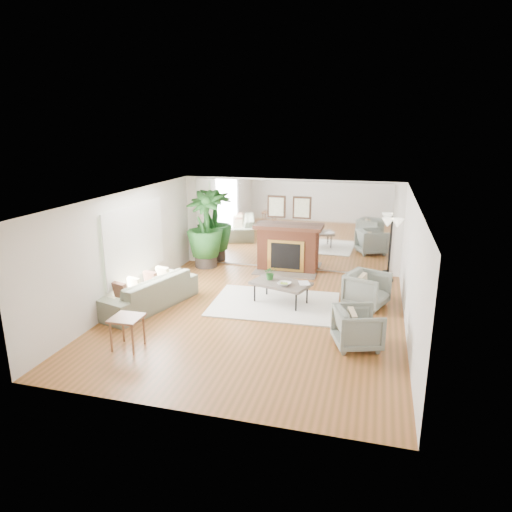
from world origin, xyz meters
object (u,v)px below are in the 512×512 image
(coffee_table, at_px, (281,284))
(side_table, at_px, (127,322))
(armchair_back, at_px, (367,290))
(armchair_front, at_px, (358,328))
(floor_lamp, at_px, (392,228))
(sofa, at_px, (148,292))
(fireplace, at_px, (287,248))
(potted_ficus, at_px, (205,227))

(coffee_table, relative_size, side_table, 2.39)
(armchair_back, height_order, armchair_front, armchair_back)
(floor_lamp, bearing_deg, sofa, -148.12)
(fireplace, bearing_deg, armchair_front, -62.82)
(coffee_table, height_order, sofa, sofa)
(armchair_front, xyz_separation_m, potted_ficus, (-4.42, 3.94, 0.79))
(coffee_table, distance_m, floor_lamp, 3.40)
(armchair_back, height_order, floor_lamp, floor_lamp)
(side_table, bearing_deg, potted_ficus, 95.16)
(sofa, xyz_separation_m, potted_ficus, (0.15, 3.18, 0.80))
(fireplace, bearing_deg, armchair_back, -43.30)
(armchair_back, xyz_separation_m, floor_lamp, (0.49, 1.92, 1.01))
(armchair_back, relative_size, potted_ficus, 0.39)
(fireplace, xyz_separation_m, side_table, (-1.85, -5.24, -0.16))
(fireplace, bearing_deg, coffee_table, -81.91)
(fireplace, height_order, coffee_table, fireplace)
(fireplace, height_order, armchair_back, fireplace)
(coffee_table, xyz_separation_m, potted_ficus, (-2.65, 2.24, 0.69))
(potted_ficus, relative_size, floor_lamp, 1.32)
(armchair_back, distance_m, side_table, 5.14)
(fireplace, xyz_separation_m, floor_lamp, (2.70, -0.16, 0.74))
(potted_ficus, bearing_deg, coffee_table, -40.25)
(fireplace, relative_size, side_table, 3.43)
(coffee_table, xyz_separation_m, side_table, (-2.19, -2.81, 0.04))
(side_table, relative_size, potted_ficus, 0.28)
(fireplace, height_order, floor_lamp, fireplace)
(armchair_back, bearing_deg, armchair_front, -160.75)
(potted_ficus, bearing_deg, armchair_back, -22.81)
(sofa, distance_m, floor_lamp, 6.16)
(armchair_back, bearing_deg, potted_ficus, 89.12)
(coffee_table, relative_size, floor_lamp, 0.87)
(sofa, distance_m, armchair_back, 4.83)
(armchair_back, relative_size, floor_lamp, 0.52)
(armchair_back, xyz_separation_m, potted_ficus, (-4.51, 1.90, 0.77))
(fireplace, xyz_separation_m, armchair_front, (2.11, -4.12, -0.29))
(armchair_back, bearing_deg, floor_lamp, 7.65)
(armchair_front, xyz_separation_m, side_table, (-3.96, -1.12, 0.13))
(coffee_table, relative_size, sofa, 0.59)
(armchair_back, xyz_separation_m, armchair_front, (-0.10, -2.04, -0.02))
(fireplace, relative_size, floor_lamp, 1.25)
(armchair_front, relative_size, side_table, 1.35)
(fireplace, relative_size, armchair_front, 2.55)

